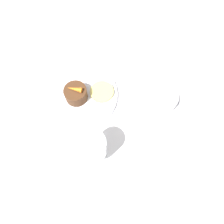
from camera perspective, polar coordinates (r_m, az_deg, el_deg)
ground_plane at (r=0.74m, az=-7.60°, el=2.66°), size 3.00×3.00×0.00m
dinner_plate at (r=0.74m, az=-8.07°, el=4.51°), size 0.25×0.25×0.01m
saucer at (r=0.74m, az=12.16°, el=2.21°), size 0.14×0.14×0.01m
coffee_cup at (r=0.71m, az=12.73°, el=3.28°), size 0.12×0.10×0.05m
spoon at (r=0.72m, az=8.99°, el=1.40°), size 0.06×0.11×0.00m
wine_glass at (r=0.59m, az=-5.10°, el=-9.13°), size 0.08×0.08×0.13m
fork at (r=0.78m, az=3.93°, el=8.76°), size 0.02×0.19×0.01m
dessert_cake at (r=0.71m, az=-9.41°, el=4.72°), size 0.07×0.07×0.05m
carrot_garnish at (r=0.69m, az=-9.81°, el=5.96°), size 0.05×0.04×0.02m
pineapple_slice at (r=0.73m, az=-2.78°, el=5.52°), size 0.08×0.08×0.01m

